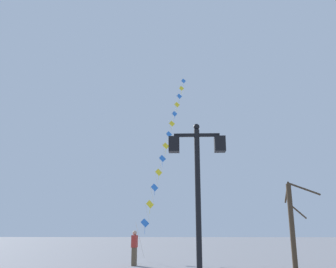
# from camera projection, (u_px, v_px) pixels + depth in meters

# --- Properties ---
(ground_plane) EXTENTS (160.00, 160.00, 0.00)m
(ground_plane) POSITION_uv_depth(u_px,v_px,m) (157.00, 261.00, 20.72)
(ground_plane) COLOR gray
(twin_lantern_lamp_post) EXTENTS (1.47, 0.28, 4.44)m
(twin_lantern_lamp_post) POSITION_uv_depth(u_px,v_px,m) (198.00, 174.00, 9.13)
(twin_lantern_lamp_post) COLOR black
(twin_lantern_lamp_post) RESTS_ON ground_plane
(kite_train) EXTENTS (3.12, 12.62, 16.18)m
(kite_train) POSITION_uv_depth(u_px,v_px,m) (168.00, 139.00, 27.70)
(kite_train) COLOR brown
(kite_train) RESTS_ON ground_plane
(kite_flyer) EXTENTS (0.30, 0.62, 1.71)m
(kite_flyer) POSITION_uv_depth(u_px,v_px,m) (134.00, 247.00, 18.15)
(kite_flyer) COLOR brown
(kite_flyer) RESTS_ON ground_plane
(bare_tree) EXTENTS (1.57, 1.40, 4.02)m
(bare_tree) POSITION_uv_depth(u_px,v_px,m) (292.00, 221.00, 16.99)
(bare_tree) COLOR #423323
(bare_tree) RESTS_ON ground_plane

